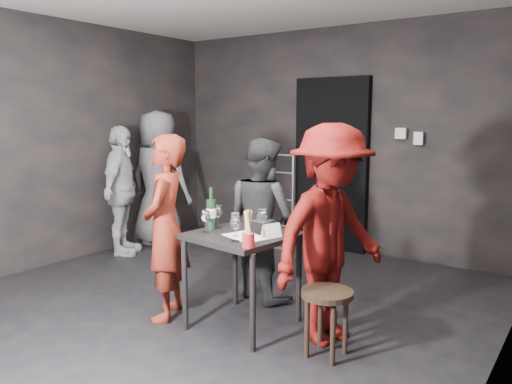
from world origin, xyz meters
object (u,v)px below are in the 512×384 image
Objects in this scene: tasting_table at (243,245)px; bystander_grey at (159,169)px; man_maroon at (331,228)px; hand_truck at (279,228)px; stool at (327,303)px; bystander_cream at (121,189)px; breadstick_cup at (248,230)px; server_red at (165,227)px; wine_bottle at (211,213)px; woman_black at (262,221)px.

tasting_table is 2.77m from bystander_grey.
man_maroon is at bearing 148.23° from bystander_grey.
hand_truck is 2.83m from man_maroon.
bystander_cream is (-3.17, 0.92, 0.41)m from stool.
bystander_grey is 7.11× the size of breadstick_cup.
bystander_grey is at bearing -162.20° from server_red.
bystander_cream is 2.27m from wine_bottle.
man_maroon reaches higher than hand_truck.
breadstick_cup is at bearing 54.63° from server_red.
wine_bottle is at bearing 176.62° from stool.
tasting_table is 0.68m from woman_black.
wine_bottle is at bearing 100.97° from woman_black.
stool is at bearing -140.27° from man_maroon.
tasting_table is at bearing -140.38° from bystander_cream.
breadstick_cup reaches higher than stool.
stool is at bearing 66.22° from server_red.
bystander_cream is 4.68× the size of wine_bottle.
wine_bottle is (0.80, -2.29, 0.66)m from hand_truck.
breadstick_cup is at bearing -26.97° from wine_bottle.
bystander_cream is at bearing 94.34° from man_maroon.
wine_bottle is (-0.97, -0.18, 0.03)m from man_maroon.
bystander_grey is at bearing 154.44° from stool.
stool is 3.52m from bystander_grey.
server_red is at bearing 173.69° from breadstick_cup.
tasting_table reaches higher than stool.
stool is 0.54m from man_maroon.
tasting_table is 0.67m from server_red.
tasting_table is 0.50× the size of server_red.
bystander_cream reaches higher than tasting_table.
man_maroon is 6.21× the size of breadstick_cup.
man_maroon is (0.92, -0.48, 0.15)m from woman_black.
wine_bottle is 0.64m from breadstick_cup.
server_red is at bearing 122.73° from man_maroon.
server_red is at bearing -161.31° from tasting_table.
server_red reaches higher than tasting_table.
breadstick_cup is at bearing -64.60° from hand_truck.
tasting_table is 0.48× the size of bystander_cream.
man_maroon is at bearing 13.19° from tasting_table.
breadstick_cup is (0.90, -0.10, 0.12)m from server_red.
woman_black reaches higher than stool.
tasting_table is 0.37m from wine_bottle.
server_red is at bearing 81.36° from woman_black.
hand_truck is at bearing 56.70° from man_maroon.
woman_black is (0.38, 0.84, -0.05)m from server_red.
man_maroon is (1.77, -2.12, 0.64)m from hand_truck.
server_red is 1.35m from man_maroon.
hand_truck is 2.56m from tasting_table.
breadstick_cup is at bearing 137.56° from bystander_grey.
bystander_grey is 2.51m from wine_bottle.
breadstick_cup is (2.63, -1.73, -0.10)m from bystander_grey.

